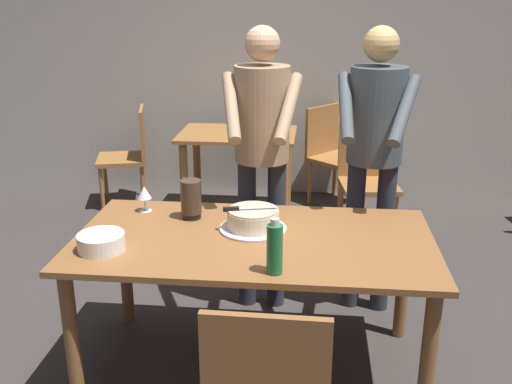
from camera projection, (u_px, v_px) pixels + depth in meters
The scene contains 15 objects.
ground_plane at pixel (254, 367), 3.10m from camera, with size 14.00×14.00×0.00m, color #383330.
back_wall at pixel (287, 53), 5.46m from camera, with size 10.00×0.12×2.70m, color #BCB7AD.
main_dining_table at pixel (254, 256), 2.89m from camera, with size 1.76×0.94×0.75m.
cake_on_platter at pixel (253, 220), 2.93m from camera, with size 0.34×0.34×0.11m.
cake_knife at pixel (239, 209), 2.90m from camera, with size 0.27×0.08×0.02m.
plate_stack at pixel (101, 242), 2.70m from camera, with size 0.22×0.22×0.08m.
wine_glass_near at pixel (144, 193), 3.17m from camera, with size 0.08×0.08×0.14m.
water_bottle at pixel (275, 248), 2.46m from camera, with size 0.07×0.07×0.25m.
hurricane_lamp at pixel (191, 199), 3.07m from camera, with size 0.11×0.11×0.21m.
person_cutting_cake at pixel (262, 140), 3.39m from camera, with size 0.47×0.56×1.72m.
person_standing_beside at pixel (375, 141), 3.36m from camera, with size 0.46×0.57×1.72m.
background_table at pixel (238, 151), 5.09m from camera, with size 1.00×0.70×0.74m.
background_chair_0 at pixel (130, 152), 5.37m from camera, with size 0.54×0.54×0.90m.
background_chair_1 at pixel (332, 151), 5.40m from camera, with size 0.62×0.62×0.90m.
background_chair_2 at pixel (367, 175), 4.69m from camera, with size 0.49×0.49×0.90m.
Camera 1 is at (0.28, -2.61, 1.89)m, focal length 40.89 mm.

